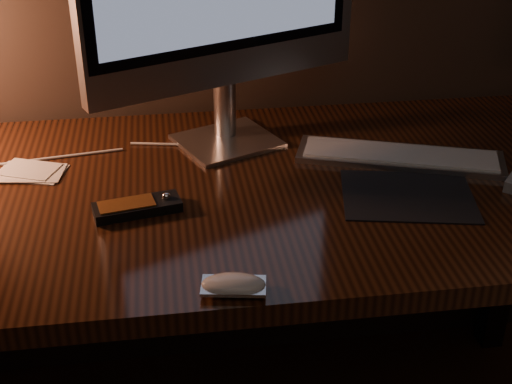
{
  "coord_description": "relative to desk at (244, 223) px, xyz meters",
  "views": [
    {
      "loc": [
        -0.15,
        0.66,
        1.39
      ],
      "look_at": [
        -0.0,
        1.73,
        0.8
      ],
      "focal_mm": 50.0,
      "sensor_mm": 36.0,
      "label": 1
    }
  ],
  "objects": [
    {
      "name": "mousepad",
      "position": [
        0.29,
        -0.16,
        0.13
      ],
      "size": [
        0.27,
        0.24,
        0.0
      ],
      "primitive_type": "cube",
      "rotation": [
        0.0,
        0.0,
        -0.2
      ],
      "color": "black",
      "rests_on": "desk"
    },
    {
      "name": "papers",
      "position": [
        -0.42,
        0.03,
        0.13
      ],
      "size": [
        0.15,
        0.12,
        0.01
      ],
      "primitive_type": "cube",
      "rotation": [
        0.0,
        0.0,
        -0.28
      ],
      "color": "white",
      "rests_on": "desk"
    },
    {
      "name": "keyboard",
      "position": [
        0.32,
        -0.01,
        0.14
      ],
      "size": [
        0.43,
        0.25,
        0.02
      ],
      "primitive_type": "cube",
      "rotation": [
        0.0,
        0.0,
        -0.34
      ],
      "color": "silver",
      "rests_on": "desk"
    },
    {
      "name": "desk",
      "position": [
        0.0,
        0.0,
        0.0
      ],
      "size": [
        1.6,
        0.75,
        0.75
      ],
      "color": "#3A1B0D",
      "rests_on": "ground"
    },
    {
      "name": "media_remote",
      "position": [
        -0.21,
        -0.15,
        0.14
      ],
      "size": [
        0.16,
        0.09,
        0.03
      ],
      "rotation": [
        0.0,
        0.0,
        0.2
      ],
      "color": "black",
      "rests_on": "desk"
    },
    {
      "name": "mouse",
      "position": [
        -0.07,
        -0.41,
        0.14
      ],
      "size": [
        0.1,
        0.07,
        0.02
      ],
      "primitive_type": "ellipsoid",
      "rotation": [
        0.0,
        0.0,
        -0.17
      ],
      "color": "white",
      "rests_on": "desk"
    },
    {
      "name": "cable",
      "position": [
        -0.24,
        0.09,
        0.13
      ],
      "size": [
        0.65,
        0.04,
        0.01
      ],
      "primitive_type": "cylinder",
      "rotation": [
        0.0,
        1.57,
        -0.06
      ],
      "color": "white",
      "rests_on": "desk"
    }
  ]
}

